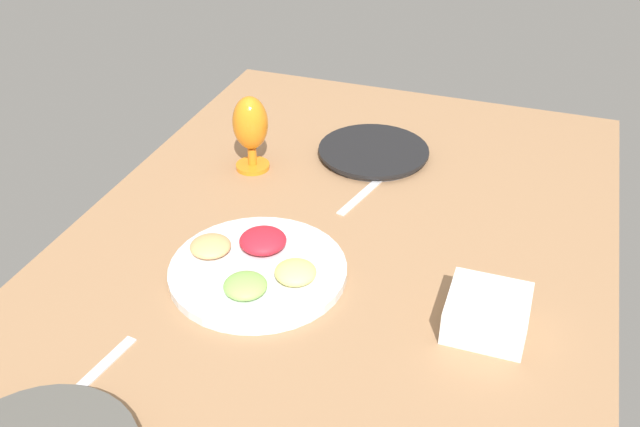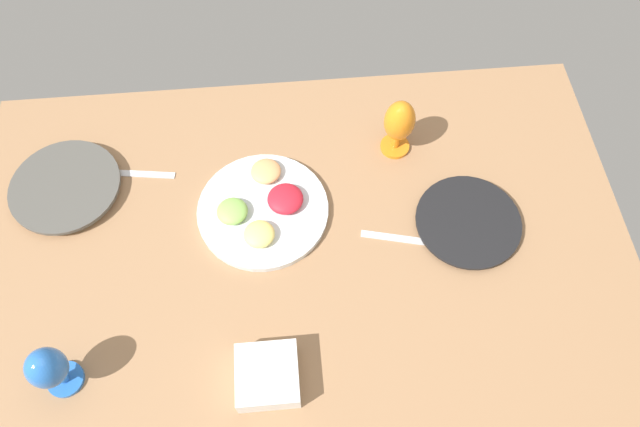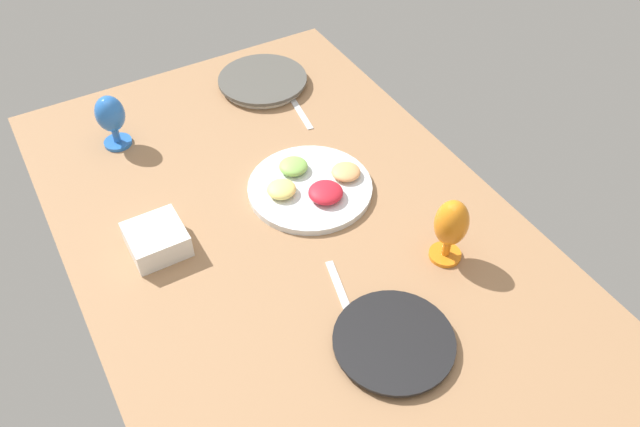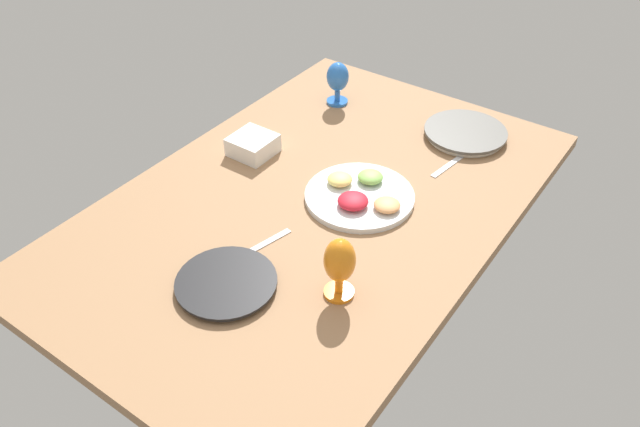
{
  "view_description": "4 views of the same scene",
  "coord_description": "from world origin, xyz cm",
  "px_view_note": "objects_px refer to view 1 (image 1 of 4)",
  "views": [
    {
      "loc": [
        -102.09,
        -34.34,
        81.57
      ],
      "look_at": [
        8.24,
        4.16,
        4.11
      ],
      "focal_mm": 40.32,
      "sensor_mm": 36.0,
      "label": 1
    },
    {
      "loc": [
        -0.66,
        -60.46,
        125.42
      ],
      "look_at": [
        5.2,
        6.34,
        4.11
      ],
      "focal_mm": 32.43,
      "sensor_mm": 36.0,
      "label": 2
    },
    {
      "loc": [
        98.24,
        -48.1,
        115.38
      ],
      "look_at": [
        3.49,
        6.26,
        4.11
      ],
      "focal_mm": 36.11,
      "sensor_mm": 36.0,
      "label": 3
    },
    {
      "loc": [
        120.08,
        87.19,
        115.79
      ],
      "look_at": [
        7.92,
        7.67,
        4.11
      ],
      "focal_mm": 35.96,
      "sensor_mm": 36.0,
      "label": 4
    }
  ],
  "objects_px": {
    "hurricane_glass_orange": "(250,127)",
    "square_bowl_white": "(487,311)",
    "dinner_plate_right": "(374,152)",
    "fruit_platter": "(257,267)"
  },
  "relations": [
    {
      "from": "fruit_platter",
      "to": "square_bowl_white",
      "type": "xyz_separation_m",
      "value": [
        -0.01,
        -0.41,
        0.02
      ]
    },
    {
      "from": "hurricane_glass_orange",
      "to": "square_bowl_white",
      "type": "height_order",
      "value": "hurricane_glass_orange"
    },
    {
      "from": "square_bowl_white",
      "to": "hurricane_glass_orange",
      "type": "bearing_deg",
      "value": 58.08
    },
    {
      "from": "hurricane_glass_orange",
      "to": "square_bowl_white",
      "type": "bearing_deg",
      "value": -121.92
    },
    {
      "from": "fruit_platter",
      "to": "square_bowl_white",
      "type": "bearing_deg",
      "value": -90.83
    },
    {
      "from": "fruit_platter",
      "to": "hurricane_glass_orange",
      "type": "xyz_separation_m",
      "value": [
        0.35,
        0.16,
        0.09
      ]
    },
    {
      "from": "hurricane_glass_orange",
      "to": "dinner_plate_right",
      "type": "bearing_deg",
      "value": -59.65
    },
    {
      "from": "hurricane_glass_orange",
      "to": "square_bowl_white",
      "type": "xyz_separation_m",
      "value": [
        -0.36,
        -0.58,
        -0.07
      ]
    },
    {
      "from": "hurricane_glass_orange",
      "to": "square_bowl_white",
      "type": "relative_size",
      "value": 1.34
    },
    {
      "from": "dinner_plate_right",
      "to": "square_bowl_white",
      "type": "distance_m",
      "value": 0.6
    }
  ]
}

